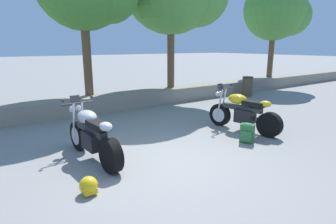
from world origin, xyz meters
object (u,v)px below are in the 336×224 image
at_px(motorcycle_silver_near_left, 92,136).
at_px(rider_backpack, 247,133).
at_px(leafy_tree_far_right, 278,11).
at_px(motorcycle_yellow_centre, 243,113).
at_px(trash_bin, 247,86).
at_px(rider_helmet, 89,186).

distance_m(motorcycle_silver_near_left, rider_backpack, 3.44).
height_order(motorcycle_silver_near_left, leafy_tree_far_right, leafy_tree_far_right).
xyz_separation_m(motorcycle_yellow_centre, trash_bin, (4.21, 3.29, -0.05)).
xyz_separation_m(rider_helmet, trash_bin, (8.61, 4.12, 0.30)).
height_order(motorcycle_silver_near_left, rider_helmet, motorcycle_silver_near_left).
height_order(motorcycle_yellow_centre, trash_bin, motorcycle_yellow_centre).
bearing_deg(rider_backpack, rider_helmet, -177.89).
height_order(motorcycle_silver_near_left, rider_backpack, motorcycle_silver_near_left).
bearing_deg(trash_bin, motorcycle_silver_near_left, -160.46).
bearing_deg(rider_helmet, rider_backpack, 2.11).
height_order(motorcycle_silver_near_left, motorcycle_yellow_centre, same).
bearing_deg(rider_backpack, leafy_tree_far_right, 31.68).
xyz_separation_m(motorcycle_silver_near_left, rider_backpack, (3.25, -1.11, -0.24)).
bearing_deg(motorcycle_yellow_centre, trash_bin, 38.05).
bearing_deg(motorcycle_yellow_centre, rider_backpack, -132.59).
xyz_separation_m(motorcycle_yellow_centre, leafy_tree_far_right, (7.47, 4.32, 3.42)).
relative_size(motorcycle_yellow_centre, leafy_tree_far_right, 0.41).
bearing_deg(leafy_tree_far_right, trash_bin, -162.61).
height_order(rider_backpack, leafy_tree_far_right, leafy_tree_far_right).
relative_size(rider_backpack, leafy_tree_far_right, 0.09).
distance_m(rider_helmet, leafy_tree_far_right, 13.48).
bearing_deg(rider_backpack, motorcycle_yellow_centre, 47.41).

